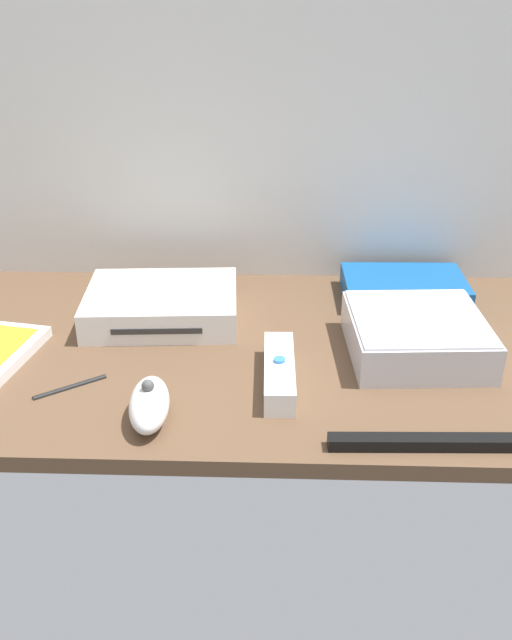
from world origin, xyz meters
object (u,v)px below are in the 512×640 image
object	(u,v)px
sensor_bar	(443,443)
game_console	(162,305)
network_router	(404,288)
remote_wand	(279,372)
mini_computer	(416,335)
remote_nunchuk	(149,404)
stylus_pen	(70,385)

from	to	relation	value
sensor_bar	game_console	bearing A→B (deg)	138.05
network_router	remote_wand	distance (cm)	30.80
mini_computer	game_console	bearing A→B (deg)	165.72
game_console	network_router	world-z (taller)	game_console
network_router	sensor_bar	xyz separation A→B (cm)	(-1.56, -36.68, -1.00)
network_router	remote_wand	size ratio (longest dim) A/B	1.23
remote_nunchuk	stylus_pen	world-z (taller)	remote_nunchuk
network_router	remote_nunchuk	distance (cm)	46.34
mini_computer	remote_nunchuk	xyz separation A→B (cm)	(-31.88, -15.89, -0.60)
game_console	network_router	size ratio (longest dim) A/B	1.20
mini_computer	sensor_bar	distance (cm)	20.10
network_router	stylus_pen	distance (cm)	51.08
remote_nunchuk	stylus_pen	bearing A→B (deg)	145.27
mini_computer	remote_wand	xyz separation A→B (cm)	(-17.60, -7.81, -1.13)
remote_wand	remote_nunchuk	size ratio (longest dim) A/B	1.44
sensor_bar	remote_nunchuk	bearing A→B (deg)	170.94
mini_computer	remote_wand	bearing A→B (deg)	-156.06
network_router	remote_wand	world-z (taller)	same
remote_wand	stylus_pen	world-z (taller)	remote_wand
game_console	remote_nunchuk	distance (cm)	24.73
remote_nunchuk	sensor_bar	size ratio (longest dim) A/B	0.43
mini_computer	remote_wand	world-z (taller)	mini_computer
remote_nunchuk	remote_wand	bearing A→B (deg)	24.47
network_router	sensor_bar	bearing A→B (deg)	-93.61
game_console	stylus_pen	size ratio (longest dim) A/B	2.44
mini_computer	stylus_pen	world-z (taller)	mini_computer
network_router	remote_nunchuk	size ratio (longest dim) A/B	1.76
remote_wand	sensor_bar	bearing A→B (deg)	-36.41
sensor_bar	stylus_pen	distance (cm)	43.33
game_console	remote_wand	size ratio (longest dim) A/B	1.48
mini_computer	sensor_bar	xyz separation A→B (cm)	(-0.47, -20.00, -1.94)
game_console	mini_computer	xyz separation A→B (cm)	(34.28, -8.72, 0.44)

